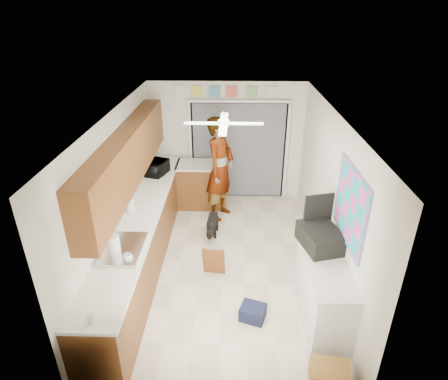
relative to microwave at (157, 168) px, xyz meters
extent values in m
plane|color=beige|center=(1.30, -1.47, -1.07)|extent=(5.00, 5.00, 0.00)
plane|color=white|center=(1.30, -1.47, 1.43)|extent=(5.00, 5.00, 0.00)
plane|color=white|center=(1.30, 1.03, 0.18)|extent=(3.20, 0.00, 3.20)
plane|color=white|center=(1.30, -3.97, 0.18)|extent=(3.20, 0.00, 3.20)
plane|color=white|center=(-0.30, -1.47, 0.18)|extent=(0.00, 5.00, 5.00)
plane|color=white|center=(2.90, -1.47, 0.18)|extent=(0.00, 5.00, 5.00)
cube|color=brown|center=(0.00, -1.47, -0.62)|extent=(0.60, 4.80, 0.90)
cube|color=white|center=(0.01, -1.47, -0.15)|extent=(0.62, 4.80, 0.04)
cube|color=brown|center=(-0.14, -1.27, 0.73)|extent=(0.32, 4.00, 0.80)
cube|color=silver|center=(0.01, -2.47, -0.12)|extent=(0.50, 0.76, 0.06)
cylinder|color=silver|center=(-0.18, -2.47, -0.02)|extent=(0.03, 0.03, 0.22)
cube|color=brown|center=(0.80, 0.53, -0.62)|extent=(1.00, 0.60, 0.90)
cube|color=white|center=(0.80, 0.53, -0.15)|extent=(1.04, 0.64, 0.04)
cube|color=black|center=(1.55, 1.00, -0.02)|extent=(2.00, 0.06, 2.10)
cube|color=slate|center=(1.55, 0.96, -0.02)|extent=(1.90, 0.03, 2.05)
cube|color=white|center=(0.53, 0.97, -0.02)|extent=(0.06, 0.04, 2.10)
cube|color=white|center=(2.57, 0.97, -0.02)|extent=(0.06, 0.04, 2.10)
cube|color=white|center=(1.55, 0.97, 1.05)|extent=(2.10, 0.04, 0.06)
cube|color=#E2E14B|center=(0.70, 1.00, 1.23)|extent=(0.22, 0.02, 0.22)
cube|color=#499AC2|center=(1.05, 1.00, 1.23)|extent=(0.22, 0.02, 0.22)
cube|color=#DD5753|center=(1.40, 1.00, 1.23)|extent=(0.22, 0.02, 0.22)
cube|color=#78B265|center=(1.80, 1.00, 1.23)|extent=(0.22, 0.02, 0.22)
cube|color=silver|center=(2.20, 1.00, 1.23)|extent=(0.22, 0.02, 0.22)
cube|color=silver|center=(0.35, 1.00, 1.23)|extent=(0.22, 0.02, 0.26)
cube|color=white|center=(2.65, -2.67, -0.62)|extent=(0.50, 1.40, 0.90)
cube|color=white|center=(2.64, -2.67, -0.15)|extent=(0.54, 1.44, 0.04)
cube|color=#E052B3|center=(2.88, -2.47, 0.58)|extent=(0.03, 1.15, 0.95)
cube|color=white|center=(1.30, -1.27, 1.25)|extent=(1.14, 1.14, 0.24)
imported|color=black|center=(0.00, 0.00, 0.00)|extent=(0.45, 0.55, 0.26)
imported|color=silver|center=(-0.14, -1.46, 0.04)|extent=(0.16, 0.16, 0.33)
imported|color=white|center=(0.13, -2.68, -0.09)|extent=(0.14, 0.14, 0.09)
cylinder|color=silver|center=(0.02, -3.72, -0.08)|extent=(0.08, 0.08, 0.11)
cylinder|color=white|center=(-0.06, -2.54, 0.01)|extent=(0.14, 0.14, 0.27)
cube|color=black|center=(2.62, -2.31, 0.00)|extent=(0.61, 0.72, 0.26)
cube|color=yellow|center=(2.62, -2.31, -0.11)|extent=(0.58, 0.68, 0.02)
cube|color=black|center=(2.62, -2.02, 0.25)|extent=(0.41, 0.14, 0.50)
cube|color=#AA7835|center=(2.55, -3.67, -0.93)|extent=(0.48, 0.39, 0.27)
cube|color=black|center=(1.74, -2.69, -0.97)|extent=(0.40, 0.36, 0.20)
cube|color=brown|center=(1.16, -1.79, -0.81)|extent=(0.36, 0.17, 0.52)
imported|color=white|center=(1.20, 0.08, -0.05)|extent=(0.75, 0.88, 2.05)
cube|color=black|center=(1.08, -0.61, -0.86)|extent=(0.27, 0.54, 0.41)
camera|label=1|loc=(1.46, -6.51, 2.79)|focal=30.00mm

